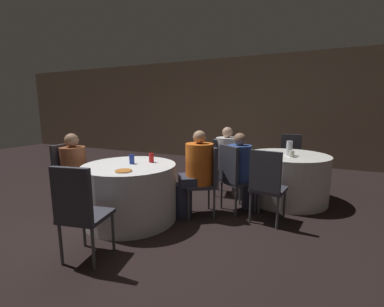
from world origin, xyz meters
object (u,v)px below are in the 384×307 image
chair_near_west (69,172)px  person_white_shirt (230,160)px  table_far (286,177)px  person_blue_shirt (243,172)px  chair_far_southwest (233,173)px  chair_near_northeast (207,175)px  person_orange_shirt (195,172)px  table_near (130,192)px  person_floral_shirt (78,172)px  chair_far_south (267,181)px  chair_far_west (221,162)px  chair_far_north (290,155)px  bottle_far (289,148)px  soda_can_blue (132,159)px  chair_near_south (79,207)px  pizza_plate_near (124,171)px  soda_can_red (151,158)px

chair_near_west → person_white_shirt: bearing=124.6°
table_far → person_blue_shirt: (-0.53, -0.70, 0.20)m
chair_far_southwest → person_blue_shirt: bearing=90.0°
chair_near_northeast → person_orange_shirt: size_ratio=0.82×
table_near → person_orange_shirt: 0.89m
table_far → chair_near_west: (-2.80, -1.72, 0.19)m
table_far → person_floral_shirt: bearing=-147.0°
chair_far_south → person_white_shirt: (-0.73, 0.90, 0.04)m
chair_far_west → person_floral_shirt: person_floral_shirt is taller
chair_near_west → chair_far_north: same height
person_white_shirt → bottle_far: 0.94m
chair_near_west → chair_far_south: (2.65, 0.68, 0.00)m
table_far → chair_far_north: chair_far_north is taller
person_orange_shirt → person_floral_shirt: person_orange_shirt is taller
soda_can_blue → person_orange_shirt: bearing=30.0°
person_orange_shirt → table_far: bearing=-76.1°
person_floral_shirt → soda_can_blue: size_ratio=9.09×
person_floral_shirt → person_white_shirt: (1.75, 1.57, 0.03)m
chair_near_northeast → chair_near_south: bearing=124.1°
chair_far_southwest → pizza_plate_near: size_ratio=4.54×
person_blue_shirt → soda_can_blue: 1.55m
chair_near_south → table_far: bearing=47.3°
bottle_far → person_orange_shirt: bearing=-135.5°
person_orange_shirt → person_white_shirt: person_orange_shirt is taller
chair_near_northeast → pizza_plate_near: 1.12m
person_orange_shirt → soda_can_red: person_orange_shirt is taller
chair_far_north → chair_near_south: bearing=65.8°
chair_far_south → person_orange_shirt: 0.93m
table_near → chair_far_north: size_ratio=1.26×
chair_far_southwest → soda_can_red: chair_far_southwest is taller
table_near → chair_far_north: bearing=56.7°
chair_far_southwest → pizza_plate_near: bearing=-93.7°
soda_can_red → table_near: bearing=-125.7°
soda_can_red → person_floral_shirt: bearing=-162.7°
table_near → person_orange_shirt: size_ratio=1.02×
chair_far_southwest → soda_can_blue: chair_far_southwest is taller
chair_far_south → chair_far_southwest: same height
table_near → soda_can_blue: 0.43m
chair_far_west → person_blue_shirt: (0.51, -0.54, 0.01)m
chair_far_north → person_white_shirt: person_white_shirt is taller
person_blue_shirt → pizza_plate_near: size_ratio=5.34×
person_floral_shirt → person_blue_shirt: person_blue_shirt is taller
person_blue_shirt → pizza_plate_near: (-1.08, -1.26, 0.18)m
table_far → chair_near_south: bearing=-121.1°
person_floral_shirt → person_white_shirt: size_ratio=0.97×
soda_can_blue → pizza_plate_near: bearing=-64.9°
chair_far_north → bottle_far: bearing=91.2°
person_white_shirt → soda_can_red: bearing=-39.2°
table_far → soda_can_red: bearing=-139.3°
person_orange_shirt → soda_can_red: (-0.54, -0.23, 0.19)m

